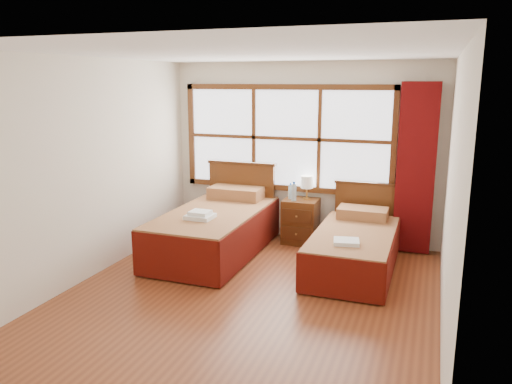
% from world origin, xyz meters
% --- Properties ---
extents(floor, '(4.50, 4.50, 0.00)m').
position_xyz_m(floor, '(0.00, 0.00, 0.00)').
color(floor, brown).
rests_on(floor, ground).
extents(ceiling, '(4.50, 4.50, 0.00)m').
position_xyz_m(ceiling, '(0.00, 0.00, 2.60)').
color(ceiling, white).
rests_on(ceiling, wall_back).
extents(wall_back, '(4.00, 0.00, 4.00)m').
position_xyz_m(wall_back, '(0.00, 2.25, 1.30)').
color(wall_back, silver).
rests_on(wall_back, floor).
extents(wall_left, '(0.00, 4.50, 4.50)m').
position_xyz_m(wall_left, '(-2.00, 0.00, 1.30)').
color(wall_left, silver).
rests_on(wall_left, floor).
extents(wall_right, '(0.00, 4.50, 4.50)m').
position_xyz_m(wall_right, '(2.00, 0.00, 1.30)').
color(wall_right, silver).
rests_on(wall_right, floor).
extents(window, '(3.16, 0.06, 1.56)m').
position_xyz_m(window, '(-0.25, 2.21, 1.50)').
color(window, white).
rests_on(window, wall_back).
extents(curtain, '(0.50, 0.16, 2.30)m').
position_xyz_m(curtain, '(1.60, 2.11, 1.17)').
color(curtain, '#5E090A').
rests_on(curtain, wall_back).
extents(bed_left, '(1.15, 2.24, 1.12)m').
position_xyz_m(bed_left, '(-0.93, 1.20, 0.34)').
color(bed_left, '#43220E').
rests_on(bed_left, floor).
extents(bed_right, '(0.97, 1.99, 0.94)m').
position_xyz_m(bed_right, '(0.96, 1.20, 0.29)').
color(bed_right, '#43220E').
rests_on(bed_right, floor).
extents(nightstand, '(0.49, 0.48, 0.65)m').
position_xyz_m(nightstand, '(0.05, 1.99, 0.32)').
color(nightstand, '#572D13').
rests_on(nightstand, floor).
extents(towels_left, '(0.34, 0.30, 0.10)m').
position_xyz_m(towels_left, '(-0.95, 0.73, 0.64)').
color(towels_left, white).
rests_on(towels_left, bed_left).
extents(towels_right, '(0.33, 0.30, 0.05)m').
position_xyz_m(towels_right, '(0.94, 0.66, 0.52)').
color(towels_right, white).
rests_on(towels_right, bed_right).
extents(lamp, '(0.18, 0.18, 0.34)m').
position_xyz_m(lamp, '(0.12, 2.04, 0.89)').
color(lamp, gold).
rests_on(lamp, nightstand).
extents(bottle_near, '(0.06, 0.06, 0.24)m').
position_xyz_m(bottle_near, '(-0.11, 1.98, 0.76)').
color(bottle_near, '#A5C4D4').
rests_on(bottle_near, nightstand).
extents(bottle_far, '(0.07, 0.07, 0.28)m').
position_xyz_m(bottle_far, '(-0.03, 1.90, 0.78)').
color(bottle_far, '#A5C4D4').
rests_on(bottle_far, nightstand).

